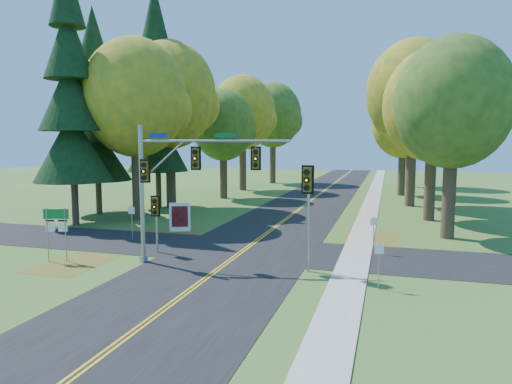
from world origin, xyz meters
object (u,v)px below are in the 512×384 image
(traffic_mast, at_px, (178,175))
(info_kiosk, at_px, (180,217))
(east_signal_pole, at_px, (308,192))
(route_sign_cluster, at_px, (56,224))

(traffic_mast, relative_size, info_kiosk, 3.81)
(east_signal_pole, height_order, info_kiosk, east_signal_pole)
(route_sign_cluster, bearing_deg, info_kiosk, 58.49)
(route_sign_cluster, height_order, info_kiosk, route_sign_cluster)
(east_signal_pole, distance_m, route_sign_cluster, 12.94)
(info_kiosk, bearing_deg, east_signal_pole, -56.76)
(route_sign_cluster, relative_size, info_kiosk, 1.41)
(east_signal_pole, bearing_deg, info_kiosk, 145.19)
(traffic_mast, height_order, east_signal_pole, traffic_mast)
(east_signal_pole, xyz_separation_m, route_sign_cluster, (-12.70, -1.63, -1.87))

